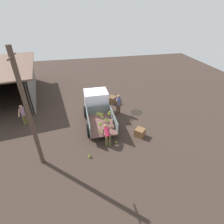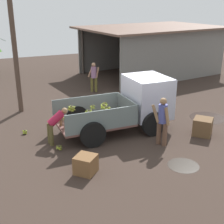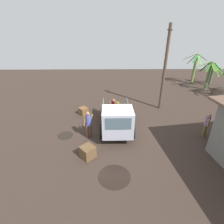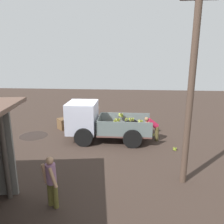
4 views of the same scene
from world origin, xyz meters
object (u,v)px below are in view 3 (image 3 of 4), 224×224
Objects in this scene: cargo_truck at (117,121)px; wooden_crate_1 at (88,152)px; person_foreground_visitor at (88,123)px; banana_bunch_on_ground_0 at (127,106)px; person_bystander_near_shed at (207,124)px; utility_pole at (165,69)px; person_worker_loading at (113,103)px; wooden_crate_0 at (83,111)px; banana_bunch_on_ground_1 at (106,111)px.

cargo_truck is 2.66m from wooden_crate_1.
banana_bunch_on_ground_0 is (-4.32, 2.82, -0.87)m from person_foreground_visitor.
cargo_truck is 4.48m from banana_bunch_on_ground_0.
person_bystander_near_shed is (0.17, 5.48, -0.18)m from cargo_truck.
person_worker_loading is (0.72, -3.93, -2.50)m from utility_pole.
wooden_crate_0 is (-3.14, -7.97, -0.62)m from person_bystander_near_shed.
utility_pole is 33.99× the size of banana_bunch_on_ground_0.
utility_pole reaches higher than person_foreground_visitor.
person_foreground_visitor is 1.36× the size of person_worker_loading.
wooden_crate_1 is at bearing -21.32° from person_worker_loading.
utility_pole reaches higher than banana_bunch_on_ground_1.
banana_bunch_on_ground_0 is at bearing -94.76° from utility_pole.
person_worker_loading is 6.62m from person_bystander_near_shed.
person_worker_loading reaches higher than wooden_crate_0.
wooden_crate_0 is (1.26, -3.58, 0.18)m from banana_bunch_on_ground_0.
banana_bunch_on_ground_1 is (-3.44, 0.99, -0.86)m from person_foreground_visitor.
cargo_truck is 6.57× the size of wooden_crate_1.
banana_bunch_on_ground_0 is at bearing 165.19° from cargo_truck.
person_worker_loading is 0.79× the size of person_bystander_near_shed.
person_worker_loading is 5.70× the size of banana_bunch_on_ground_1.
banana_bunch_on_ground_0 is 3.80m from wooden_crate_0.
banana_bunch_on_ground_1 is at bearing 102.35° from wooden_crate_0.
wooden_crate_1 is at bearing -139.13° from person_bystander_near_shed.
person_worker_loading is 0.88m from banana_bunch_on_ground_1.
person_bystander_near_shed is 6.27m from banana_bunch_on_ground_0.
banana_bunch_on_ground_0 is at bearing 115.70° from banana_bunch_on_ground_1.
wooden_crate_1 is (5.26, -1.45, -0.43)m from person_worker_loading.
wooden_crate_1 is at bearing -9.25° from banana_bunch_on_ground_1.
utility_pole is at bearing 94.50° from person_worker_loading.
utility_pole is 3.97× the size of person_bystander_near_shed.
utility_pole is 5.55m from banana_bunch_on_ground_1.
person_foreground_visitor is 3.22m from wooden_crate_0.
wooden_crate_0 is at bearing -174.89° from person_bystander_near_shed.
utility_pole is at bearing 85.24° from banana_bunch_on_ground_0.
person_foreground_visitor is 7.75× the size of banana_bunch_on_ground_1.
wooden_crate_1 is (5.33, -0.87, 0.23)m from banana_bunch_on_ground_1.
person_foreground_visitor is at bearing -30.96° from person_worker_loading.
wooden_crate_1 is at bearing 10.10° from wooden_crate_0.
wooden_crate_1 is at bearing -41.95° from utility_pole.
person_bystander_near_shed is 8.56× the size of banana_bunch_on_ground_0.
person_foreground_visitor is at bearing -176.18° from wooden_crate_1.
utility_pole reaches higher than wooden_crate_0.
cargo_truck is 5.91m from utility_pole.
person_bystander_near_shed is at bearing 44.96° from banana_bunch_on_ground_0.
person_foreground_visitor is (0.09, -1.74, -0.11)m from cargo_truck.
cargo_truck is 5.48m from person_bystander_near_shed.
person_bystander_near_shed reaches higher than banana_bunch_on_ground_1.
person_worker_loading is (-3.37, 1.57, -0.20)m from person_foreground_visitor.
wooden_crate_1 is (1.98, -1.61, -0.75)m from cargo_truck.
cargo_truck is at bearing 40.08° from wooden_crate_0.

